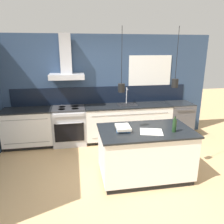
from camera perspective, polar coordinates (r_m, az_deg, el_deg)
ground_plane at (r=4.17m, az=1.26°, el=-16.68°), size 16.00×16.00×0.00m
wall_back at (r=5.54m, az=-3.16°, el=6.79°), size 5.60×2.19×2.60m
counter_run_left at (r=5.54m, az=-20.94°, el=-3.85°), size 1.14×0.64×0.91m
counter_run_sink at (r=5.58m, az=4.11°, el=-2.62°), size 2.15×0.64×1.32m
oven_range at (r=5.43m, az=-11.04°, el=-3.52°), size 0.78×0.66×0.91m
dishwasher at (r=6.05m, az=16.91°, el=-1.86°), size 0.62×0.65×0.91m
kitchen_island at (r=4.03m, az=8.57°, el=-10.55°), size 1.63×0.97×0.91m
bottle_on_island at (r=3.81m, az=16.00°, el=-3.35°), size 0.07×0.07×0.29m
book_stack at (r=3.76m, az=2.89°, el=-4.22°), size 0.28×0.34×0.08m
red_supply_box at (r=3.85m, az=2.59°, el=-3.80°), size 0.18×0.16×0.07m
paper_pile at (r=3.76m, az=10.22°, el=-5.09°), size 0.44×0.41×0.01m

